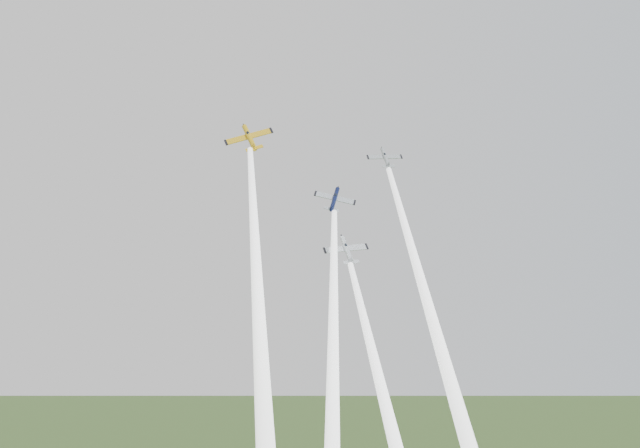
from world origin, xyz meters
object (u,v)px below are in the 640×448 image
Objects in this scene: plane_navy at (334,199)px; plane_silver_right at (385,158)px; plane_silver_low at (347,250)px; plane_yellow at (250,138)px.

plane_silver_right is (10.61, 5.19, 8.95)m from plane_navy.
plane_silver_right is at bearing 41.22° from plane_silver_low.
plane_silver_low is (-9.39, -9.72, -18.32)m from plane_silver_right.
plane_silver_right reaches higher than plane_navy.
plane_yellow is 18.66m from plane_navy.
plane_silver_low is at bearing -24.21° from plane_yellow.
plane_silver_low is (1.22, -4.53, -9.37)m from plane_navy.
plane_yellow is 25.49m from plane_silver_right.
plane_navy is 14.82m from plane_silver_right.
plane_silver_right is 0.87× the size of plane_silver_low.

